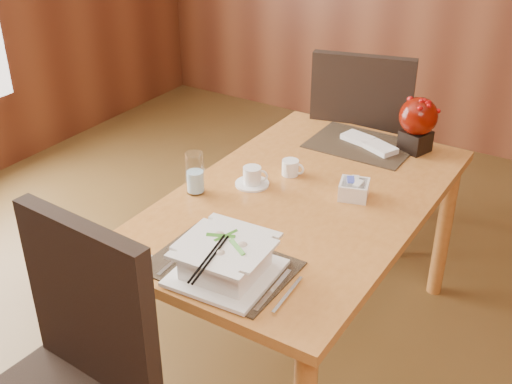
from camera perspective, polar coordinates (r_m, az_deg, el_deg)
The scene contains 13 objects.
dining_table at distance 2.53m, azimuth 4.10°, elevation -2.29°, with size 0.90×1.50×0.75m.
placemat_near at distance 2.08m, azimuth -3.09°, elevation -6.64°, with size 0.45×0.33×0.01m, color black.
placemat_far at distance 2.92m, azimuth 9.33°, elevation 4.18°, with size 0.45×0.33×0.01m, color black.
soup_setting at distance 2.01m, azimuth -2.73°, elevation -6.06°, with size 0.32×0.32×0.12m.
coffee_cup at distance 2.54m, azimuth -0.35°, elevation 1.31°, with size 0.14×0.14×0.08m.
water_glass at distance 2.47m, azimuth -5.45°, elevation 1.69°, with size 0.07×0.07×0.17m, color white.
creamer_jug at distance 2.62m, azimuth 3.06°, elevation 2.19°, with size 0.09×0.09×0.06m, color white, non-canonical shape.
sugar_caddy at distance 2.48m, azimuth 8.70°, elevation 0.21°, with size 0.11×0.11×0.07m, color white.
berry_decor at distance 2.87m, azimuth 14.19°, elevation 6.12°, with size 0.17×0.17×0.25m.
napkins_far at distance 2.90m, azimuth 10.16°, elevation 4.25°, with size 0.27×0.10×0.02m, color white, non-canonical shape.
bread_plate at distance 2.17m, azimuth -11.61°, elevation -5.54°, with size 0.13×0.13×0.01m, color white.
near_chair at distance 1.98m, azimuth -16.75°, elevation -15.93°, with size 0.53×0.53×1.08m.
far_chair at distance 3.34m, azimuth 9.34°, elevation 4.76°, with size 0.62×0.62×1.08m.
Camera 1 is at (0.99, -1.32, 1.97)m, focal length 45.00 mm.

